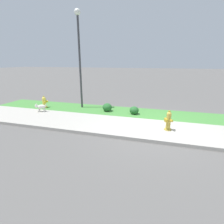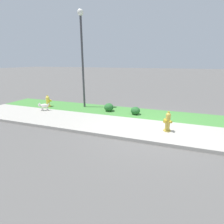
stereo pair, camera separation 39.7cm
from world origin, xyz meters
TOP-DOWN VIEW (x-y plane):
  - ground_plane at (0.00, 0.00)m, footprint 120.00×120.00m
  - sidewalk_pavement at (0.00, 0.00)m, footprint 18.00×2.25m
  - grass_verge at (0.00, 2.04)m, footprint 18.00×1.82m
  - street_curb at (0.00, -1.21)m, footprint 18.00×0.16m
  - fire_hydrant_far_end at (0.54, 0.03)m, footprint 0.33×0.33m
  - fire_hydrant_near_corner at (-6.10, 1.58)m, footprint 0.36×0.35m
  - small_white_dog at (-5.73, 0.78)m, footprint 0.53×0.37m
  - street_lamp at (-4.10, 2.22)m, footprint 0.32×0.32m
  - shrub_bush_near_lamp at (-2.47, 1.86)m, footprint 0.49×0.49m
  - shrub_bush_mid_verge at (-1.04, 1.75)m, footprint 0.45×0.45m

SIDE VIEW (x-z plane):
  - ground_plane at x=0.00m, z-range 0.00..0.00m
  - grass_verge at x=0.00m, z-range 0.00..0.01m
  - sidewalk_pavement at x=0.00m, z-range 0.00..0.01m
  - street_curb at x=0.00m, z-range 0.00..0.12m
  - shrub_bush_mid_verge at x=-1.04m, z-range 0.00..0.38m
  - shrub_bush_near_lamp at x=-2.47m, z-range 0.00..0.41m
  - small_white_dog at x=-5.73m, z-range 0.04..0.49m
  - fire_hydrant_near_corner at x=-6.10m, z-range -0.02..0.63m
  - fire_hydrant_far_end at x=0.54m, z-range -0.01..0.75m
  - street_lamp at x=-4.10m, z-range 0.77..5.78m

